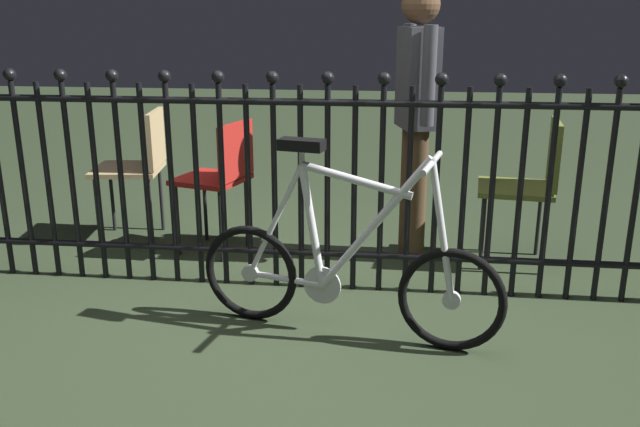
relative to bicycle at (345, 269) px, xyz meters
name	(u,v)px	position (x,y,z in m)	size (l,w,h in m)	color
ground_plane	(287,339)	(-0.26, -0.09, -0.32)	(20.00, 20.00, 0.00)	#2D3A25
iron_fence	(293,177)	(-0.32, 0.52, 0.29)	(4.85, 0.07, 1.20)	black
bicycle	(345,269)	(0.00, 0.00, 0.00)	(1.41, 0.45, 0.90)	black
chair_olive	(531,178)	(0.98, 1.02, 0.20)	(0.46, 0.46, 0.86)	black
chair_red	(221,172)	(-0.83, 1.01, 0.19)	(0.48, 0.48, 0.82)	black
chair_tan	(139,161)	(-1.42, 1.21, 0.20)	(0.47, 0.46, 0.84)	black
person_visitor	(417,102)	(0.32, 1.06, 0.62)	(0.25, 0.46, 1.58)	#4C3823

